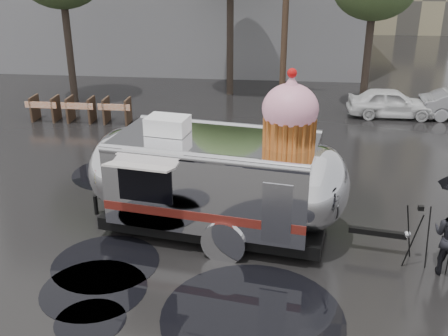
# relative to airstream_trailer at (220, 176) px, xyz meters

# --- Properties ---
(ground) EXTENTS (120.00, 120.00, 0.00)m
(ground) POSITION_rel_airstream_trailer_xyz_m (-1.05, -1.67, -1.49)
(ground) COLOR black
(ground) RESTS_ON ground
(puddles) EXTENTS (7.76, 9.57, 0.01)m
(puddles) POSITION_rel_airstream_trailer_xyz_m (-1.14, -1.14, -1.49)
(puddles) COLOR black
(puddles) RESTS_ON ground
(barricade_row) EXTENTS (4.30, 0.80, 1.00)m
(barricade_row) POSITION_rel_airstream_trailer_xyz_m (-6.60, 8.30, -0.97)
(barricade_row) COLOR #473323
(barricade_row) RESTS_ON ground
(airstream_trailer) EXTENTS (7.81, 3.43, 4.25)m
(airstream_trailer) POSITION_rel_airstream_trailer_xyz_m (0.00, 0.00, 0.00)
(airstream_trailer) COLOR silver
(airstream_trailer) RESTS_ON ground
(tripod) EXTENTS (0.53, 0.60, 1.44)m
(tripod) POSITION_rel_airstream_trailer_xyz_m (4.43, -0.97, -0.65)
(tripod) COLOR black
(tripod) RESTS_ON ground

